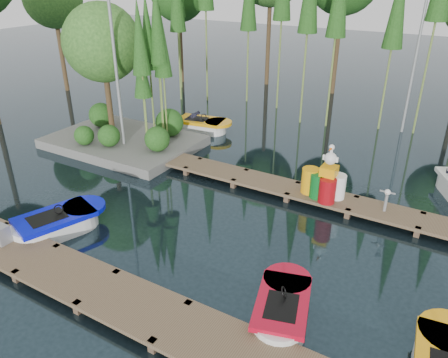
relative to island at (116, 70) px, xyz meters
The scene contains 13 objects.
ground_plane 7.79m from the island, 27.58° to the right, with size 90.00×90.00×0.00m, color #1B2B33.
near_dock 10.44m from the island, 51.04° to the right, with size 18.00×1.50×0.50m.
far_dock 7.91m from the island, ahead, with size 15.00×1.20×0.50m.
island is the anchor object (origin of this frame).
lamp_island 1.56m from the island, 44.71° to the right, with size 0.30×0.30×7.25m.
lamp_rear 12.91m from the island, 36.82° to the left, with size 0.30×0.30×7.25m.
boat_blue 7.71m from the island, 62.83° to the right, with size 2.08×3.03×0.93m.
boat_red 12.40m from the island, 31.06° to the right, with size 1.75×2.69×0.83m.
boat_yellow_far 4.70m from the island, 54.47° to the left, with size 2.90×1.66×1.37m.
utility_cabinet 8.68m from the island, 70.38° to the right, with size 0.41×0.35×0.51m, color gray.
yellow_barrel 9.26m from the island, ahead, with size 0.56×0.56×0.84m, color #FAA60D.
drum_cluster 9.86m from the island, ahead, with size 1.07×0.98×1.84m.
seagull_post 11.59m from the island, ahead, with size 0.46×0.25×0.73m.
Camera 1 is at (6.66, -9.93, 7.07)m, focal length 35.00 mm.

